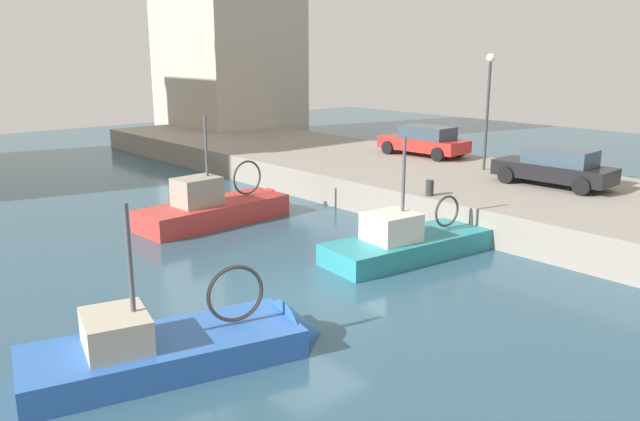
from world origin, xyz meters
name	(u,v)px	position (x,y,z in m)	size (l,w,h in m)	color
water_surface	(306,295)	(0.00, 0.00, 0.00)	(80.00, 80.00, 0.00)	#2D5166
quay_wall	(542,204)	(11.50, 0.00, 0.60)	(9.00, 56.00, 1.20)	gray
fishing_boat_red	(222,217)	(2.41, 7.72, 0.14)	(6.53, 2.28, 4.85)	#BC3833
fishing_boat_blue	(187,357)	(-4.17, -1.17, 0.10)	(6.51, 3.37, 4.33)	#2D60B7
fishing_boat_teal	(418,250)	(4.82, 0.33, 0.12)	(6.57, 2.68, 4.58)	teal
parked_car_red	(424,141)	(13.99, 7.76, 1.93)	(2.16, 4.43, 1.44)	red
parked_car_black	(555,167)	(12.12, -0.05, 1.93)	(1.98, 4.41, 1.44)	black
mooring_bollard_north	(430,188)	(7.35, 2.00, 1.48)	(0.28, 0.28, 0.55)	#2D2D33
quay_streetlamp	(489,92)	(13.00, 3.66, 4.45)	(0.36, 0.36, 4.83)	#38383D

